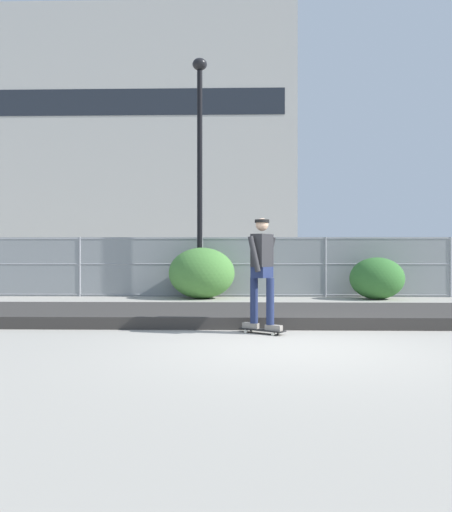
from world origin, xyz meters
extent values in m
plane|color=#9E998E|center=(0.00, 0.00, 0.00)|extent=(120.00, 120.00, 0.00)
cube|color=#33302D|center=(0.00, 3.04, 0.11)|extent=(14.26, 2.86, 0.22)
cube|color=black|center=(-0.39, 1.24, 0.06)|extent=(0.78, 0.61, 0.02)
cylinder|color=silver|center=(-0.12, 1.17, 0.03)|extent=(0.06, 0.05, 0.05)
cylinder|color=silver|center=(-0.22, 1.02, 0.03)|extent=(0.06, 0.05, 0.05)
cylinder|color=silver|center=(-0.56, 1.46, 0.03)|extent=(0.06, 0.05, 0.05)
cylinder|color=silver|center=(-0.65, 1.31, 0.03)|extent=(0.06, 0.05, 0.05)
cube|color=#99999E|center=(-0.17, 1.10, 0.05)|extent=(0.12, 0.14, 0.01)
cube|color=#99999E|center=(-0.61, 1.38, 0.05)|extent=(0.12, 0.14, 0.01)
cube|color=gray|center=(-0.20, 1.12, 0.12)|extent=(0.29, 0.24, 0.09)
cube|color=gray|center=(-0.57, 1.36, 0.12)|extent=(0.29, 0.24, 0.09)
cylinder|color=#1E284C|center=(-0.26, 1.16, 0.54)|extent=(0.13, 0.13, 0.76)
cylinder|color=#1E284C|center=(-0.52, 1.33, 0.54)|extent=(0.13, 0.13, 0.76)
cube|color=#1E284C|center=(-0.39, 1.24, 1.01)|extent=(0.39, 0.42, 0.18)
cube|color=#262628|center=(-0.39, 1.24, 1.37)|extent=(0.39, 0.44, 0.54)
cylinder|color=#262628|center=(-0.25, 1.45, 1.31)|extent=(0.24, 0.20, 0.58)
cylinder|color=#262628|center=(-0.52, 1.04, 1.31)|extent=(0.24, 0.20, 0.58)
sphere|color=tan|center=(-0.39, 1.24, 1.79)|extent=(0.21, 0.21, 0.21)
cylinder|color=black|center=(-0.39, 1.24, 1.85)|extent=(0.24, 0.24, 0.05)
cylinder|color=gray|center=(-5.75, 8.71, 0.93)|extent=(0.06, 0.06, 1.85)
cylinder|color=gray|center=(-1.92, 8.71, 0.93)|extent=(0.06, 0.06, 1.85)
cylinder|color=gray|center=(1.92, 8.71, 0.93)|extent=(0.06, 0.06, 1.85)
cylinder|color=gray|center=(5.75, 8.71, 0.93)|extent=(0.06, 0.06, 1.85)
cylinder|color=gray|center=(0.00, 8.71, 1.81)|extent=(19.16, 0.04, 0.04)
cylinder|color=gray|center=(0.00, 8.71, 1.02)|extent=(19.16, 0.04, 0.04)
cylinder|color=gray|center=(0.00, 8.71, 0.06)|extent=(19.16, 0.04, 0.04)
cube|color=gray|center=(0.00, 8.71, 0.93)|extent=(19.16, 0.01, 1.85)
cylinder|color=black|center=(-1.95, 8.26, 3.44)|extent=(0.16, 0.16, 6.88)
ellipsoid|color=black|center=(-1.95, 8.26, 7.06)|extent=(0.44, 0.44, 0.36)
cube|color=#566B4C|center=(-2.11, 12.09, 0.67)|extent=(4.54, 2.16, 0.70)
cube|color=#23282D|center=(-2.31, 12.11, 1.34)|extent=(2.33, 1.78, 0.64)
cylinder|color=black|center=(-0.68, 12.83, 0.32)|extent=(0.66, 0.29, 0.64)
cylinder|color=black|center=(-0.82, 11.13, 0.32)|extent=(0.66, 0.29, 0.64)
cylinder|color=black|center=(-3.40, 13.06, 0.32)|extent=(0.66, 0.29, 0.64)
cylinder|color=black|center=(-3.54, 11.35, 0.32)|extent=(0.66, 0.29, 0.64)
cube|color=maroon|center=(3.77, 11.84, 0.67)|extent=(4.49, 2.02, 0.70)
cube|color=#23282D|center=(3.57, 11.83, 1.34)|extent=(2.28, 1.71, 0.64)
cylinder|color=black|center=(5.09, 12.76, 0.32)|extent=(0.65, 0.27, 0.64)
cylinder|color=black|center=(5.18, 11.05, 0.32)|extent=(0.65, 0.27, 0.64)
cylinder|color=black|center=(2.37, 12.62, 0.32)|extent=(0.65, 0.27, 0.64)
cylinder|color=black|center=(2.45, 10.91, 0.32)|extent=(0.65, 0.27, 0.64)
cube|color=#B2AFA8|center=(-10.13, 47.30, 12.68)|extent=(29.74, 12.98, 25.36)
cube|color=#1E232B|center=(-10.13, 40.79, 15.72)|extent=(27.36, 0.04, 2.50)
ellipsoid|color=#477F38|center=(-1.87, 7.98, 0.76)|extent=(1.96, 1.60, 1.51)
ellipsoid|color=#336B2D|center=(3.27, 7.86, 0.61)|extent=(1.59, 1.30, 1.23)
camera|label=1|loc=(-0.77, -7.18, 1.29)|focal=35.92mm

